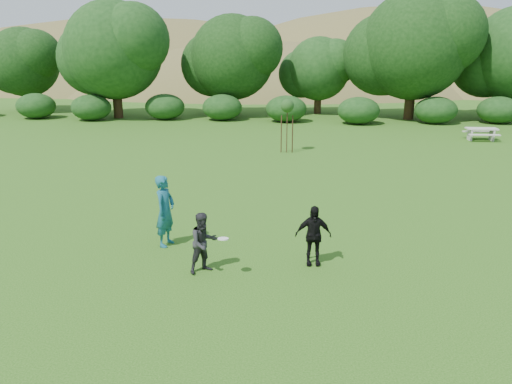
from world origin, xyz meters
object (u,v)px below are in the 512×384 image
player_grey (204,243)px  player_teal (165,211)px  sapling (287,107)px  player_black (313,235)px  picnic_table (481,132)px

player_grey → player_teal: bearing=92.8°
player_grey → sapling: 15.25m
player_black → picnic_table: size_ratio=0.90×
picnic_table → sapling: bearing=-158.9°
player_teal → player_grey: player_teal is taller
player_grey → player_black: size_ratio=0.98×
player_grey → sapling: size_ratio=0.55×
player_black → sapling: bearing=88.8°
player_teal → player_grey: size_ratio=1.31×
player_black → picnic_table: (10.72, 18.89, -0.29)m
picnic_table → player_black: bearing=-119.6°
player_grey → picnic_table: size_ratio=0.87×
player_teal → player_black: player_teal is taller
player_grey → picnic_table: player_grey is taller
player_teal → picnic_table: player_teal is taller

